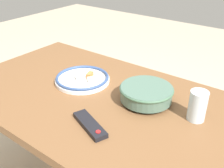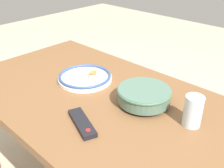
{
  "view_description": "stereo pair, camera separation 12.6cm",
  "coord_description": "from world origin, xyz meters",
  "px_view_note": "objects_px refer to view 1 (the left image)",
  "views": [
    {
      "loc": [
        -0.71,
        0.81,
        1.37
      ],
      "look_at": [
        -0.04,
        -0.08,
        0.76
      ],
      "focal_mm": 42.0,
      "sensor_mm": 36.0,
      "label": 1
    },
    {
      "loc": [
        -0.81,
        0.73,
        1.37
      ],
      "look_at": [
        -0.04,
        -0.08,
        0.76
      ],
      "focal_mm": 42.0,
      "sensor_mm": 36.0,
      "label": 2
    }
  ],
  "objects_px": {
    "food_plate": "(83,79)",
    "tv_remote": "(90,125)",
    "drinking_glass": "(198,106)",
    "noodle_bowl": "(146,93)"
  },
  "relations": [
    {
      "from": "food_plate",
      "to": "tv_remote",
      "type": "bearing_deg",
      "value": 136.81
    },
    {
      "from": "food_plate",
      "to": "drinking_glass",
      "type": "relative_size",
      "value": 2.19
    },
    {
      "from": "tv_remote",
      "to": "drinking_glass",
      "type": "xyz_separation_m",
      "value": [
        -0.31,
        -0.3,
        0.05
      ]
    },
    {
      "from": "drinking_glass",
      "to": "tv_remote",
      "type": "bearing_deg",
      "value": 43.88
    },
    {
      "from": "noodle_bowl",
      "to": "tv_remote",
      "type": "distance_m",
      "value": 0.31
    },
    {
      "from": "tv_remote",
      "to": "drinking_glass",
      "type": "relative_size",
      "value": 1.55
    },
    {
      "from": "noodle_bowl",
      "to": "drinking_glass",
      "type": "bearing_deg",
      "value": -178.39
    },
    {
      "from": "food_plate",
      "to": "tv_remote",
      "type": "xyz_separation_m",
      "value": [
        -0.28,
        0.26,
        -0.01
      ]
    },
    {
      "from": "food_plate",
      "to": "tv_remote",
      "type": "distance_m",
      "value": 0.39
    },
    {
      "from": "food_plate",
      "to": "tv_remote",
      "type": "height_order",
      "value": "food_plate"
    }
  ]
}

